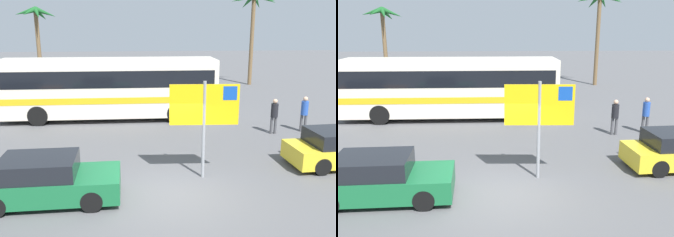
% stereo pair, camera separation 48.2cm
% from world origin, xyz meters
% --- Properties ---
extents(ground, '(120.00, 120.00, 0.00)m').
position_xyz_m(ground, '(0.00, 0.00, 0.00)').
color(ground, '#565659').
extents(bus_front_coach, '(11.17, 2.50, 3.17)m').
position_xyz_m(bus_front_coach, '(-2.30, 9.19, 1.78)').
color(bus_front_coach, silver).
rests_on(bus_front_coach, ground).
extents(ferry_sign, '(2.20, 0.16, 3.20)m').
position_xyz_m(ferry_sign, '(1.36, 1.17, 2.33)').
color(ferry_sign, gray).
rests_on(ferry_sign, ground).
extents(car_green, '(4.06, 1.86, 1.32)m').
position_xyz_m(car_green, '(-3.39, -0.13, 0.63)').
color(car_green, '#196638').
rests_on(car_green, ground).
extents(pedestrian_near_sign, '(0.32, 0.32, 1.68)m').
position_xyz_m(pedestrian_near_sign, '(6.94, 5.98, 0.99)').
color(pedestrian_near_sign, '#4C4C51').
rests_on(pedestrian_near_sign, ground).
extents(pedestrian_crossing_lot, '(0.32, 0.32, 1.63)m').
position_xyz_m(pedestrian_crossing_lot, '(5.43, 5.78, 0.96)').
color(pedestrian_crossing_lot, '#4C4C51').
rests_on(pedestrian_crossing_lot, ground).
extents(palm_tree_seaside, '(3.17, 3.10, 6.26)m').
position_xyz_m(palm_tree_seaside, '(-8.62, 20.16, 5.08)').
color(palm_tree_seaside, brown).
rests_on(palm_tree_seaside, ground).
extents(palm_tree_inland, '(3.62, 3.53, 7.41)m').
position_xyz_m(palm_tree_inland, '(8.57, 19.76, 6.12)').
color(palm_tree_inland, brown).
rests_on(palm_tree_inland, ground).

